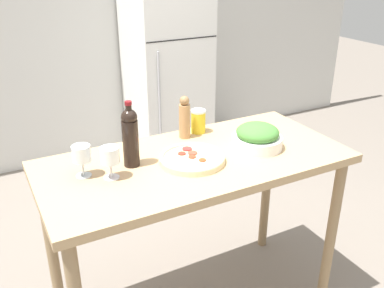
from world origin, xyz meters
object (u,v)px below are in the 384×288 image
at_px(refrigerator, 167,73).
at_px(wine_bottle, 130,136).
at_px(wine_glass_far, 82,155).
at_px(salad_bowl, 257,137).
at_px(homemade_pizza, 192,158).
at_px(wine_glass_near, 110,157).
at_px(salt_canister, 198,121).
at_px(pepper_mill, 185,118).

relative_size(refrigerator, wine_bottle, 5.31).
relative_size(wine_glass_far, salad_bowl, 0.58).
bearing_deg(homemade_pizza, wine_glass_near, 175.95).
bearing_deg(homemade_pizza, salt_canister, 56.73).
distance_m(refrigerator, wine_glass_near, 2.20).
height_order(wine_bottle, pepper_mill, wine_bottle).
xyz_separation_m(wine_bottle, salt_canister, (0.46, 0.20, -0.08)).
height_order(wine_glass_near, pepper_mill, pepper_mill).
relative_size(wine_glass_near, homemade_pizza, 0.47).
height_order(wine_glass_far, pepper_mill, pepper_mill).
xyz_separation_m(wine_glass_near, wine_glass_far, (-0.10, 0.07, 0.00)).
xyz_separation_m(refrigerator, wine_bottle, (-1.01, -1.81, 0.27)).
height_order(homemade_pizza, salt_canister, salt_canister).
bearing_deg(wine_bottle, homemade_pizza, -21.09).
bearing_deg(wine_glass_far, homemade_pizza, -11.70).
bearing_deg(wine_glass_near, homemade_pizza, -4.05).
bearing_deg(wine_glass_near, pepper_mill, 27.01).
height_order(wine_bottle, wine_glass_far, wine_bottle).
bearing_deg(salt_canister, pepper_mill, -163.86).
xyz_separation_m(pepper_mill, homemade_pizza, (-0.10, -0.27, -0.09)).
height_order(wine_glass_near, salad_bowl, wine_glass_near).
xyz_separation_m(wine_glass_near, salad_bowl, (0.75, -0.04, -0.04)).
bearing_deg(salad_bowl, salt_canister, 118.02).
distance_m(wine_bottle, wine_glass_far, 0.23).
distance_m(refrigerator, wine_glass_far, 2.20).
xyz_separation_m(wine_glass_near, pepper_mill, (0.48, 0.25, 0.01)).
distance_m(refrigerator, pepper_mill, 1.77).
relative_size(wine_bottle, salt_canister, 2.42).
distance_m(refrigerator, salad_bowl, 1.96).
bearing_deg(refrigerator, salad_bowl, -101.33).
bearing_deg(pepper_mill, wine_glass_near, -152.99).
xyz_separation_m(salad_bowl, salt_canister, (-0.17, 0.31, 0.01)).
bearing_deg(homemade_pizza, wine_bottle, 158.91).
bearing_deg(pepper_mill, salad_bowl, -47.12).
bearing_deg(refrigerator, homemade_pizza, -111.43).
distance_m(refrigerator, homemade_pizza, 2.05).
bearing_deg(pepper_mill, refrigerator, 68.36).
relative_size(homemade_pizza, salt_canister, 2.42).
bearing_deg(wine_glass_far, refrigerator, 55.64).
relative_size(pepper_mill, salt_canister, 1.79).
distance_m(wine_glass_far, salad_bowl, 0.86).
bearing_deg(refrigerator, wine_glass_near, -121.06).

